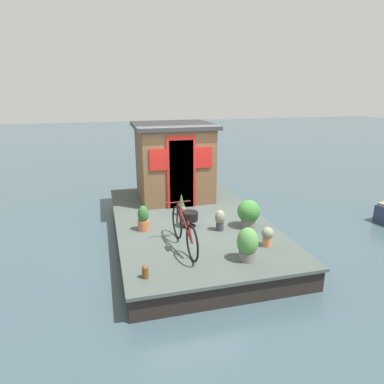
% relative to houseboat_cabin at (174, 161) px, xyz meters
% --- Properties ---
extents(ground_plane, '(60.00, 60.00, 0.00)m').
position_rel_houseboat_cabin_xyz_m(ground_plane, '(-1.72, 0.00, -1.48)').
color(ground_plane, '#384C54').
extents(houseboat_deck, '(5.67, 3.36, 0.47)m').
position_rel_houseboat_cabin_xyz_m(houseboat_deck, '(-1.72, 0.00, -1.24)').
color(houseboat_deck, '#424C47').
rests_on(houseboat_deck, ground_plane).
extents(houseboat_cabin, '(2.00, 2.05, 2.00)m').
position_rel_houseboat_cabin_xyz_m(houseboat_cabin, '(0.00, 0.00, 0.00)').
color(houseboat_cabin, brown).
rests_on(houseboat_cabin, houseboat_deck).
extents(bicycle, '(1.66, 0.50, 0.79)m').
position_rel_houseboat_cabin_xyz_m(bicycle, '(-3.18, 0.49, -0.64)').
color(bicycle, black).
rests_on(bicycle, houseboat_deck).
extents(potted_plant_fern, '(0.49, 0.49, 0.61)m').
position_rel_houseboat_cabin_xyz_m(potted_plant_fern, '(-2.52, -1.10, -0.68)').
color(potted_plant_fern, slate).
rests_on(potted_plant_fern, houseboat_deck).
extents(potted_plant_lavender, '(0.37, 0.37, 0.60)m').
position_rel_houseboat_cabin_xyz_m(potted_plant_lavender, '(-3.91, -0.46, -0.70)').
color(potted_plant_lavender, slate).
rests_on(potted_plant_lavender, houseboat_deck).
extents(potted_plant_basil, '(0.21, 0.21, 0.45)m').
position_rel_houseboat_cabin_xyz_m(potted_plant_basil, '(-2.54, -0.44, -0.77)').
color(potted_plant_basil, '#38383D').
rests_on(potted_plant_basil, houseboat_deck).
extents(potted_plant_ivy, '(0.23, 0.23, 0.38)m').
position_rel_houseboat_cabin_xyz_m(potted_plant_ivy, '(-3.48, -1.07, -0.80)').
color(potted_plant_ivy, '#C6754C').
rests_on(potted_plant_ivy, houseboat_deck).
extents(potted_plant_thyme, '(0.24, 0.24, 0.54)m').
position_rel_houseboat_cabin_xyz_m(potted_plant_thyme, '(-2.12, 1.11, -0.75)').
color(potted_plant_thyme, '#B2603D').
rests_on(potted_plant_thyme, houseboat_deck).
extents(potted_plant_rosemary, '(0.17, 0.17, 0.52)m').
position_rel_houseboat_cabin_xyz_m(potted_plant_rosemary, '(-1.44, 0.13, -0.76)').
color(potted_plant_rosemary, '#C6754C').
rests_on(potted_plant_rosemary, houseboat_deck).
extents(charcoal_grill, '(0.37, 0.37, 0.33)m').
position_rel_houseboat_cabin_xyz_m(charcoal_grill, '(-2.17, 0.12, -0.79)').
color(charcoal_grill, black).
rests_on(charcoal_grill, houseboat_deck).
extents(mooring_bollard, '(0.11, 0.11, 0.22)m').
position_rel_houseboat_cabin_xyz_m(mooring_bollard, '(-4.04, 1.33, -0.89)').
color(mooring_bollard, brown).
rests_on(mooring_bollard, houseboat_deck).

